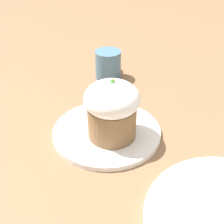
{
  "coord_description": "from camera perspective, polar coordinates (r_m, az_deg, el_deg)",
  "views": [
    {
      "loc": [
        -0.5,
        -0.1,
        0.4
      ],
      "look_at": [
        -0.01,
        -0.01,
        0.07
      ],
      "focal_mm": 50.0,
      "sensor_mm": 36.0,
      "label": 1
    }
  ],
  "objects": [
    {
      "name": "spoon",
      "position": [
        0.64,
        -1.3,
        -2.65
      ],
      "size": [
        0.09,
        0.11,
        0.01
      ],
      "color": "#B7B7BC",
      "rests_on": "dessert_plate"
    },
    {
      "name": "dessert_plate",
      "position": [
        0.64,
        -0.97,
        -3.68
      ],
      "size": [
        0.22,
        0.22,
        0.01
      ],
      "color": "white",
      "rests_on": "ground_plane"
    },
    {
      "name": "ground_plane",
      "position": [
        0.65,
        -0.96,
        -4.06
      ],
      "size": [
        4.0,
        4.0,
        0.0
      ],
      "primitive_type": "plane",
      "color": "#846042"
    },
    {
      "name": "coffee_cup",
      "position": [
        0.85,
        -0.69,
        8.72
      ],
      "size": [
        0.1,
        0.07,
        0.08
      ],
      "color": "teal",
      "rests_on": "ground_plane"
    },
    {
      "name": "carrot_cake",
      "position": [
        0.59,
        0.0,
        0.57
      ],
      "size": [
        0.11,
        0.11,
        0.12
      ],
      "color": "olive",
      "rests_on": "dessert_plate"
    }
  ]
}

